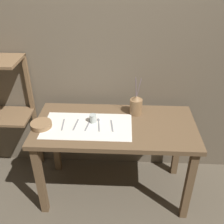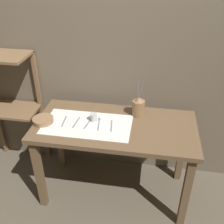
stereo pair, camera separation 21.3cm
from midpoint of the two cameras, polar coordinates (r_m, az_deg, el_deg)
ground_plane at (r=2.71m, az=2.90°, el=-16.58°), size 12.00×12.00×0.00m
stone_wall_back at (r=2.40m, az=4.98°, el=11.46°), size 7.00×0.06×2.40m
wooden_table at (r=2.26m, az=3.36°, el=-5.11°), size 1.36×0.66×0.78m
wooden_shelf_unit at (r=2.68m, az=-19.72°, el=4.30°), size 0.56×0.33×1.25m
linen_cloth at (r=2.19m, az=-2.63°, el=-2.79°), size 0.73×0.39×0.00m
pitcher_with_flowers at (r=2.30m, az=8.42°, el=1.00°), size 0.11×0.11×0.35m
wooden_bowl at (r=2.26m, az=-12.20°, el=-1.84°), size 0.17×0.17×0.04m
glass_tumbler_near at (r=2.21m, az=-1.29°, el=-1.24°), size 0.06×0.06×0.07m
knife_center at (r=2.24m, az=-7.74°, el=-2.11°), size 0.02×0.17×0.00m
fork_inner at (r=2.22m, az=-5.06°, el=-2.32°), size 0.03×0.17×0.00m
spoon_inner at (r=2.23m, az=-2.08°, el=-1.85°), size 0.04×0.18×0.02m
spoon_outer at (r=2.22m, az=-0.07°, el=-2.03°), size 0.04×0.18×0.02m
fork_outer at (r=2.17m, az=2.71°, el=-3.06°), size 0.03×0.16×0.00m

